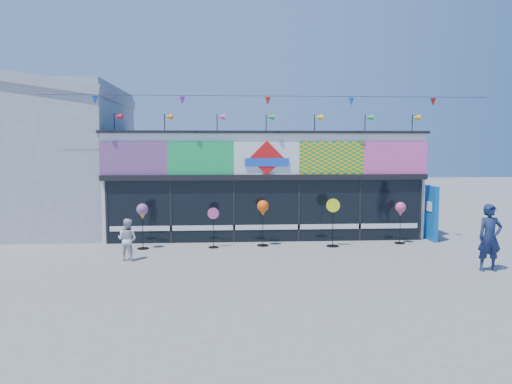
{
  "coord_description": "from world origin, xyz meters",
  "views": [
    {
      "loc": [
        -1.58,
        -14.76,
        3.54
      ],
      "look_at": [
        -0.48,
        2.0,
        1.99
      ],
      "focal_mm": 35.0,
      "sensor_mm": 36.0,
      "label": 1
    }
  ],
  "objects": [
    {
      "name": "spinner_1",
      "position": [
        -1.94,
        2.46,
        0.74
      ],
      "size": [
        0.4,
        0.36,
        1.41
      ],
      "color": "black",
      "rests_on": "ground"
    },
    {
      "name": "adult_man",
      "position": [
        5.94,
        -1.3,
        0.95
      ],
      "size": [
        0.7,
        0.46,
        1.91
      ],
      "primitive_type": "imported",
      "rotation": [
        0.0,
        0.0,
        0.01
      ],
      "color": "#152144",
      "rests_on": "ground"
    },
    {
      "name": "ground",
      "position": [
        0.0,
        0.0,
        0.0
      ],
      "size": [
        80.0,
        80.0,
        0.0
      ],
      "primitive_type": "plane",
      "color": "slate",
      "rests_on": "ground"
    },
    {
      "name": "child",
      "position": [
        -4.57,
        0.73,
        0.65
      ],
      "size": [
        0.72,
        0.55,
        1.3
      ],
      "primitive_type": "imported",
      "rotation": [
        0.0,
        0.0,
        2.81
      ],
      "color": "silver",
      "rests_on": "ground"
    },
    {
      "name": "neighbour_building",
      "position": [
        -10.0,
        7.0,
        3.2
      ],
      "size": [
        8.18,
        7.2,
        6.87
      ],
      "color": "#ADB0B2",
      "rests_on": "ground"
    },
    {
      "name": "blue_sign",
      "position": [
        6.21,
        3.32,
        1.03
      ],
      "size": [
        0.2,
        1.03,
        2.05
      ],
      "rotation": [
        0.0,
        0.0,
        -0.03
      ],
      "color": "#0B5AAC",
      "rests_on": "ground"
    },
    {
      "name": "kite_shop",
      "position": [
        0.0,
        5.94,
        2.05
      ],
      "size": [
        16.0,
        5.7,
        5.31
      ],
      "color": "white",
      "rests_on": "ground"
    },
    {
      "name": "spinner_4",
      "position": [
        4.82,
        2.77,
        1.21
      ],
      "size": [
        0.38,
        0.38,
        1.52
      ],
      "color": "black",
      "rests_on": "ground"
    },
    {
      "name": "spinner_2",
      "position": [
        -0.19,
        2.67,
        1.3
      ],
      "size": [
        0.41,
        0.41,
        1.63
      ],
      "color": "black",
      "rests_on": "ground"
    },
    {
      "name": "spinner_3",
      "position": [
        2.26,
        2.4,
        0.9
      ],
      "size": [
        0.47,
        0.43,
        1.7
      ],
      "color": "black",
      "rests_on": "ground"
    },
    {
      "name": "spinner_0",
      "position": [
        -4.36,
        2.41,
        1.26
      ],
      "size": [
        0.4,
        0.4,
        1.58
      ],
      "color": "black",
      "rests_on": "ground"
    }
  ]
}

